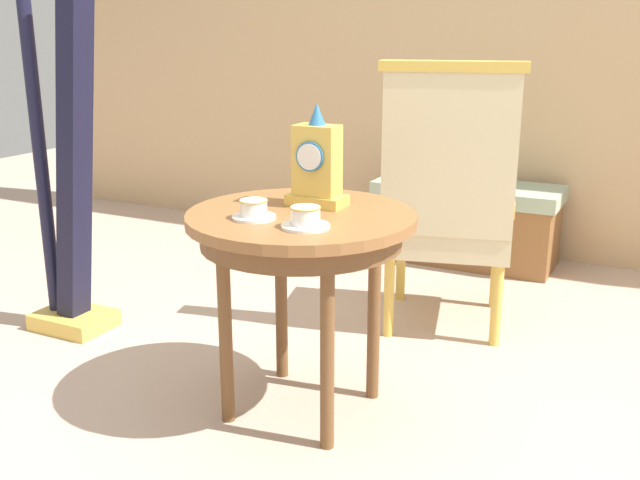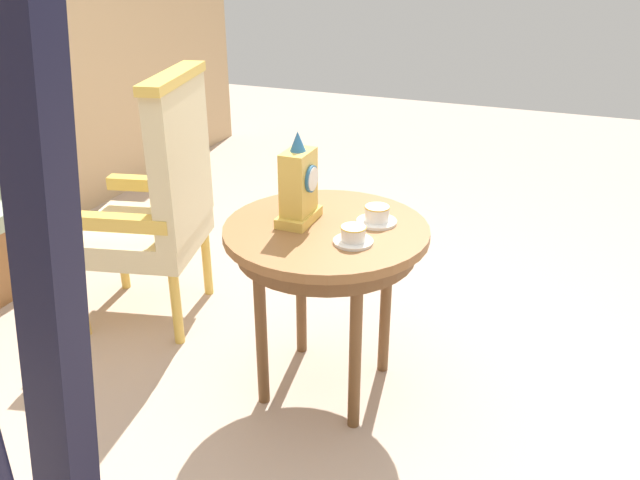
# 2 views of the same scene
# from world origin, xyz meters

# --- Properties ---
(ground_plane) EXTENTS (10.00, 10.00, 0.00)m
(ground_plane) POSITION_xyz_m (0.00, 0.00, 0.00)
(ground_plane) COLOR #BCA38E
(wall_back) EXTENTS (6.00, 0.10, 2.80)m
(wall_back) POSITION_xyz_m (0.00, 2.25, 1.40)
(wall_back) COLOR tan
(wall_back) RESTS_ON ground
(side_table) EXTENTS (0.74, 0.74, 0.69)m
(side_table) POSITION_xyz_m (-0.03, 0.08, 0.62)
(side_table) COLOR brown
(side_table) RESTS_ON ground
(teacup_left) EXTENTS (0.14, 0.14, 0.06)m
(teacup_left) POSITION_xyz_m (-0.12, -0.05, 0.72)
(teacup_left) COLOR white
(teacup_left) RESTS_ON side_table
(teacup_right) EXTENTS (0.15, 0.15, 0.06)m
(teacup_right) POSITION_xyz_m (0.07, -0.07, 0.72)
(teacup_right) COLOR white
(teacup_right) RESTS_ON side_table
(mantel_clock) EXTENTS (0.19, 0.11, 0.34)m
(mantel_clock) POSITION_xyz_m (-0.02, 0.19, 0.83)
(mantel_clock) COLOR gold
(mantel_clock) RESTS_ON side_table
(armchair) EXTENTS (0.65, 0.65, 1.14)m
(armchair) POSITION_xyz_m (0.19, 0.96, 0.59)
(armchair) COLOR beige
(armchair) RESTS_ON ground
(harp) EXTENTS (0.40, 0.24, 1.80)m
(harp) POSITION_xyz_m (-1.21, 0.26, 0.73)
(harp) COLOR gold
(harp) RESTS_ON ground
(window_bench) EXTENTS (1.00, 0.40, 0.44)m
(window_bench) POSITION_xyz_m (0.01, 1.95, 0.22)
(window_bench) COLOR #9EB299
(window_bench) RESTS_ON ground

